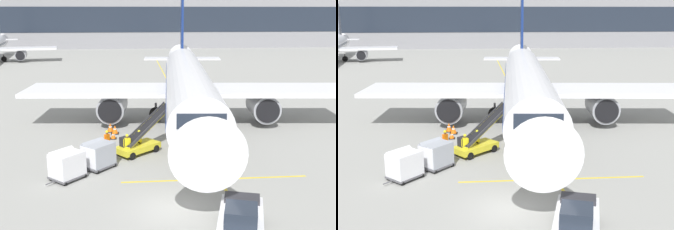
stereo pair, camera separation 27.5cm
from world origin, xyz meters
TOP-DOWN VIEW (x-y plane):
  - ground_plane at (0.00, 0.00)m, footprint 600.00×600.00m
  - parked_airplane at (3.33, 17.73)m, footprint 30.84×41.04m
  - belt_loader at (-1.42, 9.39)m, footprint 4.68×4.27m
  - baggage_cart_lead at (-4.32, 6.48)m, footprint 2.53×2.56m
  - baggage_cart_second at (-6.17, 4.73)m, footprint 2.53×2.56m
  - pushback_tug at (3.10, -3.04)m, footprint 3.25×4.81m
  - ground_crew_by_loader at (-1.45, 9.56)m, footprint 0.36×0.54m
  - ground_crew_by_carts at (-2.35, 8.57)m, footprint 0.56×0.31m
  - ground_crew_marshaller at (-3.87, 9.68)m, footprint 0.44×0.44m
  - safety_cone_engine_keepout at (-3.47, 14.61)m, footprint 0.67×0.67m
  - safety_cone_wingtip at (-3.56, 13.13)m, footprint 0.53×0.53m
  - safety_cone_nose_mark at (-3.90, 15.30)m, footprint 0.69×0.69m
  - apron_guidance_line_lead_in at (3.59, 17.03)m, footprint 0.20×110.00m
  - apron_guidance_line_stop_bar at (3.27, 3.85)m, footprint 12.00×0.20m
  - terminal_building at (7.70, 108.03)m, footprint 137.56×21.89m

SIDE VIEW (x-z plane):
  - ground_plane at x=0.00m, z-range 0.00..0.00m
  - apron_guidance_line_lead_in at x=3.59m, z-range 0.00..0.01m
  - apron_guidance_line_stop_bar at x=3.27m, z-range 0.00..0.01m
  - safety_cone_wingtip at x=-3.56m, z-range -0.01..0.60m
  - safety_cone_engine_keepout at x=-3.47m, z-range -0.01..0.75m
  - safety_cone_nose_mark at x=-3.90m, z-range -0.01..0.77m
  - pushback_tug at x=3.10m, z-range -0.09..1.74m
  - belt_loader at x=-1.42m, z-range -0.80..2.64m
  - ground_crew_by_loader at x=-1.45m, z-range 0.13..1.87m
  - ground_crew_by_carts at x=-2.35m, z-range 0.13..1.87m
  - ground_crew_marshaller at x=-3.87m, z-range 0.13..1.87m
  - baggage_cart_lead at x=-4.32m, z-range 0.04..1.96m
  - baggage_cart_second at x=-6.17m, z-range 0.04..1.96m
  - parked_airplane at x=3.33m, z-range -3.16..10.53m
  - terminal_building at x=7.70m, z-range -0.05..15.96m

